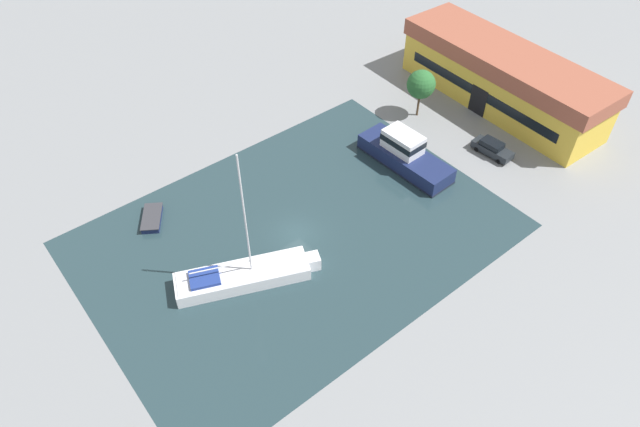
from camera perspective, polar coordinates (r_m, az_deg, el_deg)
The scene contains 8 objects.
ground_plane at distance 55.44m, azimuth -2.37°, elevation -2.08°, with size 440.00×440.00×0.00m, color gray.
water_canal at distance 55.44m, azimuth -2.37°, elevation -2.08°, with size 28.55×39.26×0.01m, color #23383D.
warehouse_building at distance 74.31m, azimuth 17.79°, elevation 12.82°, with size 27.28×8.85×6.99m.
quay_tree_near_building at distance 69.25m, azimuth 10.08°, elevation 12.59°, with size 3.39×3.39×5.98m.
parked_car at distance 66.81m, azimuth 16.84°, elevation 6.28°, with size 4.79×2.08×1.66m.
sailboat_moored at distance 51.46m, azimuth -7.59°, elevation -6.14°, with size 7.40×12.88×14.34m.
motor_cruiser at distance 62.93m, azimuth 8.43°, elevation 5.91°, with size 11.46×4.13×3.88m.
small_dinghy at distance 58.84m, azimuth -16.44°, elevation -0.46°, with size 4.17×3.59×0.64m.
Camera 1 is at (30.96, -21.97, 40.40)m, focal length 32.00 mm.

